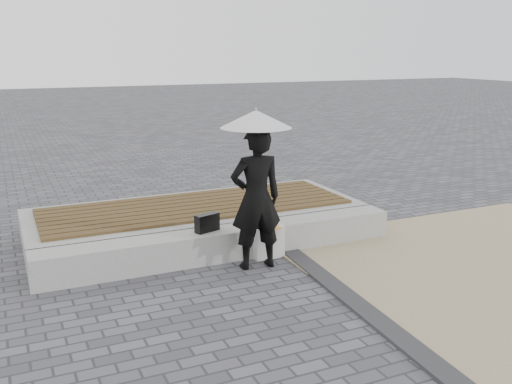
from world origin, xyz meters
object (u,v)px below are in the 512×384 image
parasol (256,119)px  handbag (207,223)px  woman (256,199)px  canvas_tote (268,242)px  seating_ledge (225,243)px

parasol → handbag: 1.56m
woman → canvas_tote: 0.79m
parasol → handbag: (-0.48, 0.50, -1.40)m
seating_ledge → parasol: (0.23, -0.50, 1.72)m
handbag → canvas_tote: bearing=-36.2°
woman → parasol: parasol is taller
seating_ledge → canvas_tote: bearing=-26.2°
seating_ledge → handbag: 0.41m
seating_ledge → woman: 0.90m
woman → parasol: 1.00m
parasol → woman: bearing=180.0°
woman → handbag: size_ratio=5.43×
parasol → canvas_tote: bearing=39.7°
seating_ledge → parasol: bearing=-65.6°
woman → parasol: bearing=-175.3°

